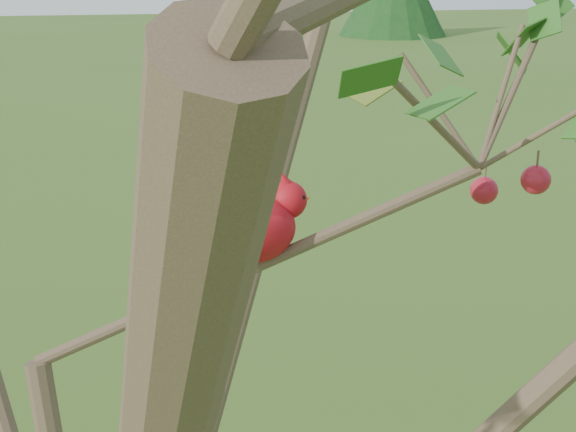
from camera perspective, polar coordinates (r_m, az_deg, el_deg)
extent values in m
sphere|color=maroon|center=(1.12, 17.21, 2.48)|extent=(0.04, 0.04, 0.04)
sphere|color=maroon|center=(1.17, 13.77, 1.78)|extent=(0.04, 0.04, 0.04)
ellipsoid|color=#B60F15|center=(1.07, -2.25, -0.95)|extent=(0.14, 0.12, 0.09)
sphere|color=#B60F15|center=(1.08, 0.00, 1.15)|extent=(0.07, 0.07, 0.05)
cone|color=#B60F15|center=(1.07, -0.19, 2.44)|extent=(0.05, 0.04, 0.04)
cone|color=#D85914|center=(1.10, 1.14, 1.23)|extent=(0.03, 0.03, 0.02)
ellipsoid|color=black|center=(1.09, 0.77, 1.12)|extent=(0.02, 0.03, 0.02)
cube|color=#B60F15|center=(1.04, -5.31, -2.47)|extent=(0.07, 0.05, 0.04)
ellipsoid|color=#B60F15|center=(1.09, -3.38, -0.38)|extent=(0.08, 0.05, 0.05)
ellipsoid|color=#B60F15|center=(1.04, -1.48, -1.37)|extent=(0.08, 0.05, 0.05)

